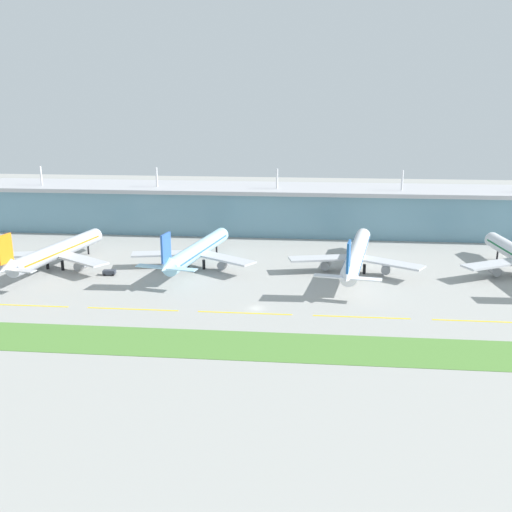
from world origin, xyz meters
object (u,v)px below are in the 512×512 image
airliner_nearest (56,252)px  airliner_far_middle (356,255)px  airliner_near_middle (197,251)px  pushback_tug (109,272)px

airliner_nearest → airliner_far_middle: 110.42m
airliner_far_middle → airliner_near_middle: bearing=179.6°
airliner_nearest → pushback_tug: bearing=-16.2°
airliner_far_middle → pushback_tug: size_ratio=15.66×
airliner_near_middle → airliner_far_middle: 58.66m
airliner_far_middle → pushback_tug: bearing=-172.0°
airliner_near_middle → pushback_tug: 32.58m
airliner_nearest → airliner_far_middle: size_ratio=0.87×
airliner_nearest → airliner_far_middle: same height
airliner_near_middle → pushback_tug: bearing=-156.7°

